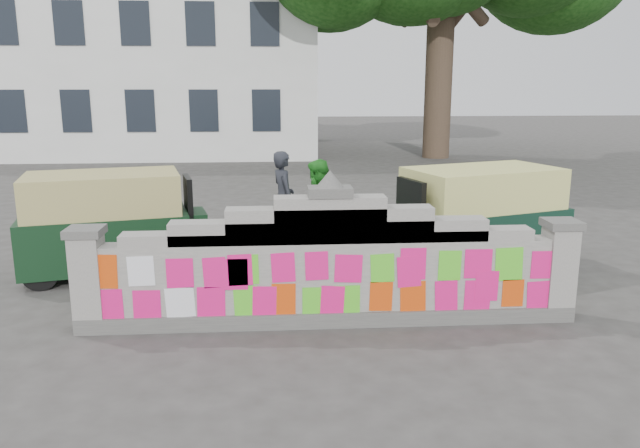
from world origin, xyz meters
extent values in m
plane|color=#383533|center=(0.00, 0.00, 0.00)|extent=(100.00, 100.00, 0.00)
cube|color=#4C4C49|center=(0.00, 0.00, 0.10)|extent=(6.40, 0.42, 0.20)
cube|color=gray|center=(0.00, 0.00, 0.60)|extent=(6.40, 0.32, 1.00)
cube|color=gray|center=(0.00, 0.00, 1.17)|extent=(5.20, 0.32, 0.14)
cube|color=gray|center=(0.00, 0.00, 1.24)|extent=(4.00, 0.32, 0.28)
cube|color=gray|center=(0.00, 0.00, 1.32)|extent=(2.60, 0.32, 0.44)
cube|color=gray|center=(0.00, 0.00, 1.39)|extent=(1.40, 0.32, 0.58)
cube|color=#4C4C49|center=(0.00, 0.00, 1.74)|extent=(0.55, 0.36, 0.12)
cone|color=#4C4C49|center=(0.00, 0.00, 1.90)|extent=(0.36, 0.36, 0.22)
cube|color=gray|center=(-3.02, 0.00, 0.62)|extent=(0.36, 0.40, 1.24)
cube|color=#4C4C49|center=(-3.02, 0.00, 1.28)|extent=(0.44, 0.44, 0.10)
cube|color=gray|center=(3.02, 0.00, 0.62)|extent=(0.36, 0.40, 1.24)
cube|color=#4C4C49|center=(3.02, 0.00, 1.28)|extent=(0.44, 0.44, 0.10)
cube|color=silver|center=(-7.00, 22.00, 4.00)|extent=(16.00, 10.00, 8.00)
cylinder|color=#38281E|center=(6.00, 18.00, 3.00)|extent=(1.10, 1.10, 6.00)
imported|color=black|center=(-0.55, 3.24, 0.49)|extent=(1.96, 1.20, 0.97)
imported|color=#22242A|center=(-0.55, 3.24, 0.83)|extent=(0.57, 0.70, 1.65)
imported|color=green|center=(0.06, 3.17, 0.88)|extent=(0.78, 0.94, 1.75)
cube|color=black|center=(-3.43, 2.42, 0.59)|extent=(2.81, 1.93, 0.85)
cube|color=tan|center=(-3.43, 2.42, 1.33)|extent=(2.59, 1.83, 0.64)
cube|color=black|center=(-2.13, 2.72, 0.59)|extent=(0.69, 0.85, 0.75)
cube|color=black|center=(-2.13, 2.72, 1.23)|extent=(0.25, 0.75, 0.64)
cylinder|color=black|center=(-2.03, 2.74, 0.27)|extent=(0.55, 0.25, 0.53)
cylinder|color=black|center=(-4.24, 1.63, 0.27)|extent=(0.55, 0.25, 0.53)
cylinder|color=black|center=(-4.50, 2.77, 0.27)|extent=(0.55, 0.25, 0.53)
cube|color=black|center=(2.74, 2.32, 0.60)|extent=(2.94, 2.19, 0.88)
cube|color=#D0CE6F|center=(2.74, 2.32, 1.37)|extent=(2.72, 2.07, 0.66)
cube|color=black|center=(1.44, 1.88, 0.60)|extent=(0.76, 0.90, 0.77)
cube|color=black|center=(1.44, 1.88, 1.26)|extent=(0.33, 0.75, 0.66)
cylinder|color=black|center=(1.34, 1.85, 0.27)|extent=(0.56, 0.30, 0.55)
cylinder|color=black|center=(3.48, 3.20, 0.27)|extent=(0.56, 0.30, 0.55)
cylinder|color=black|center=(3.86, 2.06, 0.27)|extent=(0.56, 0.30, 0.55)
camera|label=1|loc=(-0.67, -7.62, 3.07)|focal=35.00mm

